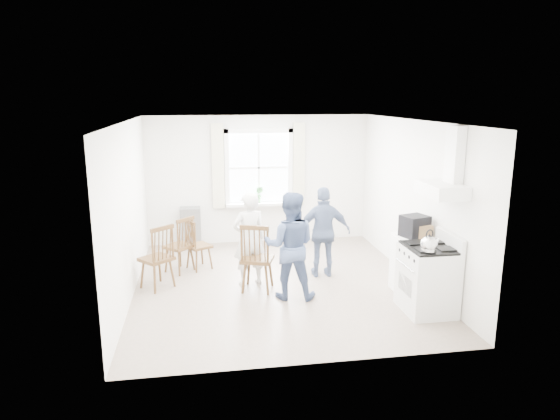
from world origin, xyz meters
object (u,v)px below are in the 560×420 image
object	(u,v)px
windsor_chair_a	(160,250)
windsor_chair_c	(183,239)
stereo_stack	(415,226)
gas_stove	(428,278)
person_mid	(290,246)
person_right	(324,232)
low_cabinet	(412,264)
windsor_chair_b	(256,251)
person_left	(249,239)

from	to	relation	value
windsor_chair_a	windsor_chair_c	xyz separation A→B (m)	(0.32, 0.72, -0.03)
windsor_chair_a	windsor_chair_c	bearing A→B (deg)	65.80
windsor_chair_a	stereo_stack	bearing A→B (deg)	-11.30
windsor_chair_c	gas_stove	bearing A→B (deg)	-32.22
person_mid	person_right	bearing A→B (deg)	-118.49
person_right	windsor_chair_c	bearing A→B (deg)	-9.66
low_cabinet	person_mid	distance (m)	1.92
windsor_chair_a	windsor_chair_b	xyz separation A→B (m)	(1.44, -0.37, 0.03)
stereo_stack	windsor_chair_a	size ratio (longest dim) A/B	0.43
gas_stove	windsor_chair_b	xyz separation A→B (m)	(-2.29, 1.06, 0.19)
low_cabinet	windsor_chair_b	distance (m)	2.40
gas_stove	low_cabinet	size ratio (longest dim) A/B	1.24
person_left	person_mid	xyz separation A→B (m)	(0.54, -0.62, 0.05)
person_mid	windsor_chair_b	bearing A→B (deg)	-15.41
person_mid	stereo_stack	bearing A→B (deg)	-171.15
person_mid	low_cabinet	bearing A→B (deg)	-170.19
windsor_chair_b	person_mid	distance (m)	0.56
low_cabinet	stereo_stack	world-z (taller)	stereo_stack
low_cabinet	windsor_chair_c	world-z (taller)	windsor_chair_c
windsor_chair_a	person_left	size ratio (longest dim) A/B	0.69
windsor_chair_c	person_right	bearing A→B (deg)	-12.85
windsor_chair_c	person_right	distance (m)	2.39
person_mid	person_right	world-z (taller)	person_mid
gas_stove	stereo_stack	xyz separation A→B (m)	(0.07, 0.67, 0.58)
person_left	person_right	distance (m)	1.28
gas_stove	stereo_stack	distance (m)	0.89
low_cabinet	person_mid	size ratio (longest dim) A/B	0.56
windsor_chair_a	person_left	xyz separation A→B (m)	(1.38, -0.01, 0.12)
windsor_chair_b	gas_stove	bearing A→B (deg)	-24.78
low_cabinet	windsor_chair_b	size ratio (longest dim) A/B	0.82
windsor_chair_a	person_right	world-z (taller)	person_right
low_cabinet	stereo_stack	size ratio (longest dim) A/B	2.03
windsor_chair_c	person_mid	xyz separation A→B (m)	(1.60, -1.35, 0.21)
windsor_chair_a	person_left	world-z (taller)	person_left
gas_stove	person_right	xyz separation A→B (m)	(-1.09, 1.62, 0.28)
gas_stove	windsor_chair_b	size ratio (longest dim) A/B	1.02
stereo_stack	gas_stove	bearing A→B (deg)	-95.58
stereo_stack	person_left	world-z (taller)	person_left
windsor_chair_b	stereo_stack	bearing A→B (deg)	-9.39
windsor_chair_b	person_right	distance (m)	1.33
windsor_chair_b	person_right	xyz separation A→B (m)	(1.20, 0.56, 0.09)
low_cabinet	stereo_stack	bearing A→B (deg)	-97.81
stereo_stack	windsor_chair_a	world-z (taller)	stereo_stack
person_left	person_mid	bearing A→B (deg)	116.97
person_mid	person_left	bearing A→B (deg)	-36.09
windsor_chair_a	person_right	size ratio (longest dim) A/B	0.69
gas_stove	windsor_chair_a	xyz separation A→B (m)	(-3.74, 1.43, 0.15)
stereo_stack	windsor_chair_b	world-z (taller)	stereo_stack
stereo_stack	windsor_chair_c	xyz separation A→B (m)	(-3.48, 1.48, -0.46)
stereo_stack	windsor_chair_c	distance (m)	3.81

